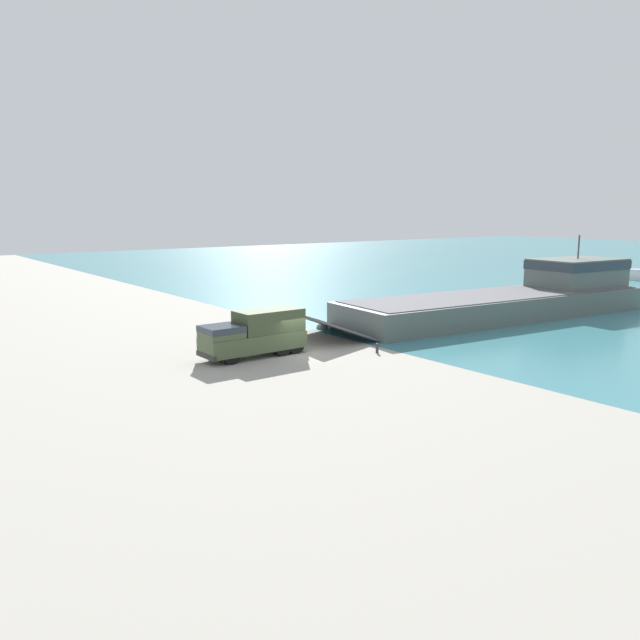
{
  "coord_description": "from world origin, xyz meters",
  "views": [
    {
      "loc": [
        34.77,
        -24.41,
        9.9
      ],
      "look_at": [
        -1.22,
        2.9,
        1.96
      ],
      "focal_mm": 35.0,
      "sensor_mm": 36.0,
      "label": 1
    }
  ],
  "objects_px": {
    "military_truck": "(255,334)",
    "soldier_on_ramp": "(217,338)",
    "moored_boat_a": "(634,276)",
    "landing_craft": "(517,296)",
    "mooring_bollard": "(377,348)"
  },
  "relations": [
    {
      "from": "landing_craft",
      "to": "mooring_bollard",
      "type": "xyz_separation_m",
      "value": [
        3.93,
        -21.71,
        -1.41
      ]
    },
    {
      "from": "mooring_bollard",
      "to": "moored_boat_a",
      "type": "bearing_deg",
      "value": 101.54
    },
    {
      "from": "soldier_on_ramp",
      "to": "moored_boat_a",
      "type": "bearing_deg",
      "value": 46.89
    },
    {
      "from": "moored_boat_a",
      "to": "landing_craft",
      "type": "bearing_deg",
      "value": 175.72
    },
    {
      "from": "military_truck",
      "to": "landing_craft",
      "type": "bearing_deg",
      "value": 179.14
    },
    {
      "from": "soldier_on_ramp",
      "to": "moored_boat_a",
      "type": "height_order",
      "value": "soldier_on_ramp"
    },
    {
      "from": "military_truck",
      "to": "moored_boat_a",
      "type": "relative_size",
      "value": 1.15
    },
    {
      "from": "mooring_bollard",
      "to": "landing_craft",
      "type": "bearing_deg",
      "value": 100.27
    },
    {
      "from": "military_truck",
      "to": "moored_boat_a",
      "type": "distance_m",
      "value": 69.88
    },
    {
      "from": "soldier_on_ramp",
      "to": "moored_boat_a",
      "type": "xyz_separation_m",
      "value": [
        -5.2,
        70.6,
        -0.44
      ]
    },
    {
      "from": "soldier_on_ramp",
      "to": "landing_craft",
      "type": "bearing_deg",
      "value": 36.07
    },
    {
      "from": "military_truck",
      "to": "soldier_on_ramp",
      "type": "bearing_deg",
      "value": -69.16
    },
    {
      "from": "landing_craft",
      "to": "soldier_on_ramp",
      "type": "bearing_deg",
      "value": -90.66
    },
    {
      "from": "military_truck",
      "to": "soldier_on_ramp",
      "type": "relative_size",
      "value": 4.53
    },
    {
      "from": "moored_boat_a",
      "to": "mooring_bollard",
      "type": "distance_m",
      "value": 63.23
    }
  ]
}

